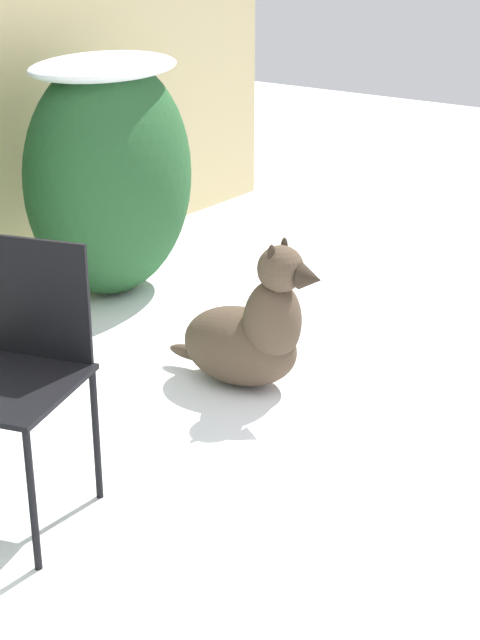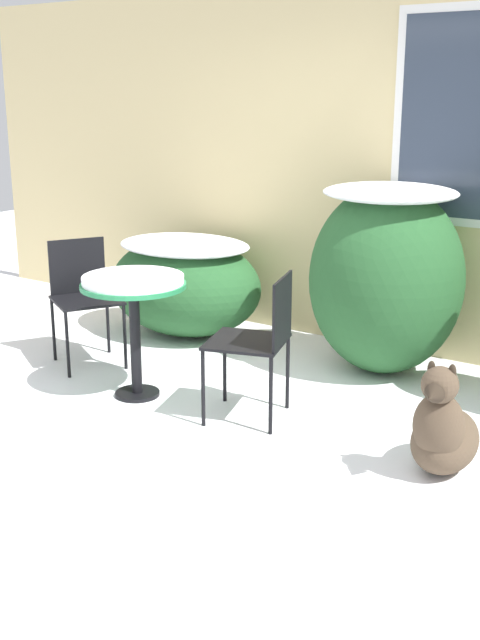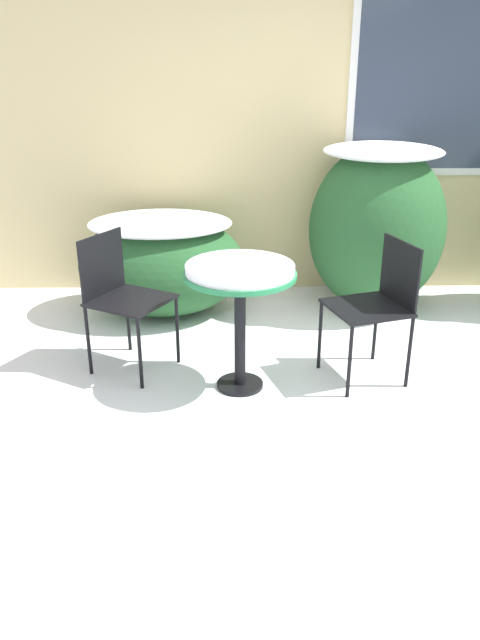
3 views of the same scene
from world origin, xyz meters
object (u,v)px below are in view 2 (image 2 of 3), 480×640
(patio_chair_near_table, at_px, (84,293))
(dog, at_px, (443,432))
(patio_table, at_px, (134,293))
(patio_chair_far_side, at_px, (259,337))

(patio_chair_near_table, height_order, dog, patio_chair_near_table)
(patio_table, relative_size, patio_chair_far_side, 0.90)
(patio_chair_near_table, distance_m, patio_chair_far_side, 1.66)
(patio_chair_near_table, height_order, patio_chair_far_side, same)
(patio_chair_near_table, bearing_deg, patio_table, -82.29)
(patio_chair_near_table, bearing_deg, patio_chair_far_side, -66.43)
(patio_chair_far_side, bearing_deg, patio_table, -98.71)
(patio_chair_far_side, bearing_deg, dog, 69.22)
(patio_chair_near_table, distance_m, dog, 2.88)
(patio_chair_near_table, relative_size, dog, 1.23)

